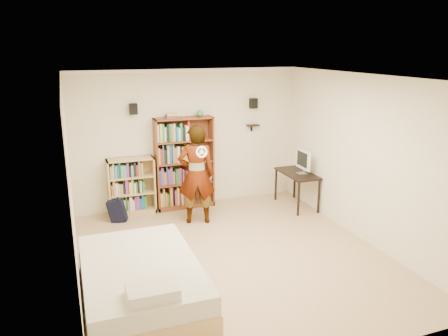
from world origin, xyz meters
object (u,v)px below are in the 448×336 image
Objects in this scene: low_bookshelf at (132,186)px; tall_bookshelf at (184,163)px; daybed at (141,276)px; person at (196,175)px; computer_desk at (296,189)px.

tall_bookshelf is at bearing -0.14° from low_bookshelf.
daybed is 1.21× the size of person.
low_bookshelf reaches higher than daybed.
person is at bearing -176.98° from computer_desk.
low_bookshelf is at bearing -25.25° from person.
person is at bearing -90.12° from tall_bookshelf.
computer_desk is 0.47× the size of daybed.
daybed is (-3.49, -2.31, -0.03)m from computer_desk.
person reaches higher than computer_desk.
tall_bookshelf is at bearing 65.40° from daybed.
computer_desk is (2.10, -0.72, -0.55)m from tall_bookshelf.
tall_bookshelf is 1.65× the size of low_bookshelf.
person is (1.39, 2.20, 0.58)m from daybed.
tall_bookshelf is 0.83× the size of daybed.
daybed is 2.67m from person.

